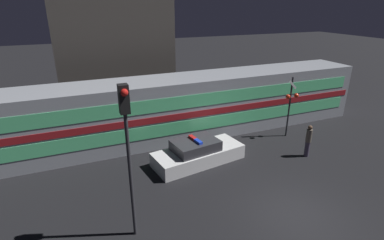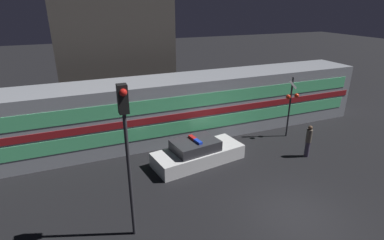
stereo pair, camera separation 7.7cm
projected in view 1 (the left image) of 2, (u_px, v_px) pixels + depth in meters
ground_plane at (296, 215)px, 11.64m from camera, size 120.00×120.00×0.00m
train at (187, 107)px, 18.19m from camera, size 23.44×2.92×3.64m
police_car at (198, 153)px, 15.35m from camera, size 4.90×2.45×1.38m
pedestrian at (308, 141)px, 15.82m from camera, size 0.30×0.30×1.78m
crossing_signal_near at (291, 101)px, 17.70m from camera, size 0.89×0.32×3.72m
traffic_light_corner at (127, 134)px, 9.29m from camera, size 0.30×0.46×5.50m
building_left at (112, 54)px, 23.21m from camera, size 8.04×6.78×7.92m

